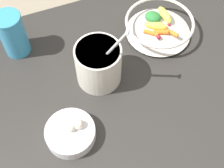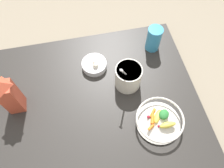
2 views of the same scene
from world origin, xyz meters
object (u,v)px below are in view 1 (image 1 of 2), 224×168
Objects in this scene: yogurt_tub at (98,63)px; drinking_cup at (12,34)px; garlic_bowl at (71,133)px; fruit_bowl at (159,26)px.

yogurt_tub is 1.63× the size of drinking_cup.
yogurt_tub is at bearing 47.95° from garlic_bowl.
garlic_bowl is (0.07, -0.36, -0.06)m from drinking_cup.
yogurt_tub reaches higher than fruit_bowl.
fruit_bowl reaches higher than garlic_bowl.
drinking_cup is (-0.21, 0.20, 0.00)m from yogurt_tub.
garlic_bowl is at bearing -132.05° from yogurt_tub.
fruit_bowl is 0.27m from yogurt_tub.
fruit_bowl is 1.66× the size of garlic_bowl.
yogurt_tub is 0.29m from drinking_cup.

